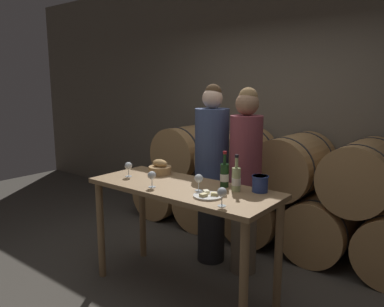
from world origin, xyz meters
TOP-DOWN VIEW (x-y plane):
  - ground_plane at (0.00, 0.00)m, footprint 10.00×10.00m
  - stone_wall_back at (0.00, 1.99)m, footprint 10.00×0.12m
  - barrel_stack at (-0.00, 1.44)m, footprint 3.45×0.85m
  - tasting_table at (0.00, 0.00)m, footprint 1.62×0.65m
  - person_left at (-0.15, 0.63)m, footprint 0.33×0.33m
  - person_right at (0.23, 0.63)m, footprint 0.29×0.29m
  - wine_bottle_red at (0.29, 0.18)m, footprint 0.07×0.07m
  - wine_bottle_white at (0.43, 0.14)m, footprint 0.07×0.07m
  - blue_crock at (0.58, 0.24)m, footprint 0.13×0.13m
  - bread_basket at (-0.42, 0.18)m, footprint 0.21×0.21m
  - cheese_plate at (0.35, -0.12)m, footprint 0.22×0.22m
  - wine_glass_far_left at (-0.58, -0.06)m, footprint 0.07×0.07m
  - wine_glass_left at (-0.16, -0.18)m, footprint 0.07×0.07m
  - wine_glass_center at (0.19, -0.03)m, footprint 0.07×0.07m
  - wine_glass_right at (0.55, -0.23)m, footprint 0.07×0.07m

SIDE VIEW (x-z plane):
  - ground_plane at x=0.00m, z-range 0.00..0.00m
  - barrel_stack at x=0.00m, z-range -0.04..1.21m
  - tasting_table at x=0.00m, z-range 0.33..1.27m
  - person_left at x=-0.15m, z-range 0.02..1.79m
  - person_right at x=0.23m, z-range 0.04..1.78m
  - cheese_plate at x=0.35m, z-range 0.93..0.97m
  - bread_basket at x=-0.42m, z-range 0.92..1.06m
  - blue_crock at x=0.58m, z-range 0.95..1.07m
  - wine_glass_far_left at x=-0.58m, z-range 0.97..1.10m
  - wine_glass_left at x=-0.16m, z-range 0.97..1.10m
  - wine_glass_center at x=0.19m, z-range 0.97..1.10m
  - wine_glass_right at x=0.55m, z-range 0.97..1.10m
  - wine_bottle_white at x=0.43m, z-range 0.89..1.18m
  - wine_bottle_red at x=0.29m, z-range 0.89..1.19m
  - stone_wall_back at x=0.00m, z-range 0.00..3.20m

